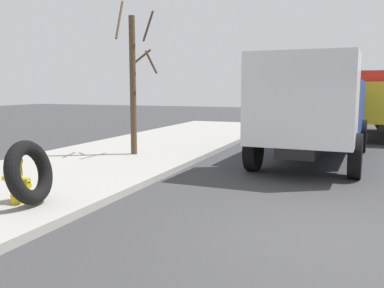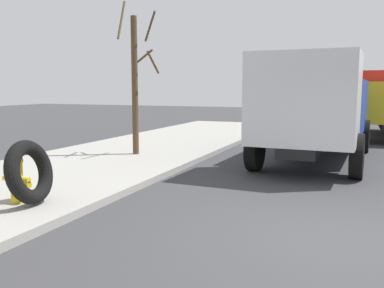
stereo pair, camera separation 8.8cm
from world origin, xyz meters
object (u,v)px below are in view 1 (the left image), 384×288
at_px(fire_hydrant, 16,177).
at_px(bare_tree, 134,80).
at_px(loose_tire, 30,172).
at_px(dump_truck_blue, 315,107).

relative_size(fire_hydrant, bare_tree, 0.19).
relative_size(loose_tire, bare_tree, 0.24).
bearing_deg(fire_hydrant, bare_tree, 7.89).
bearing_deg(loose_tire, dump_truck_blue, -29.29).
bearing_deg(bare_tree, fire_hydrant, -172.11).
xyz_separation_m(loose_tire, dump_truck_blue, (7.23, -4.06, 0.88)).
bearing_deg(loose_tire, bare_tree, 10.94).
distance_m(fire_hydrant, loose_tire, 0.33).
bearing_deg(bare_tree, loose_tire, -169.06).
height_order(dump_truck_blue, bare_tree, bare_tree).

